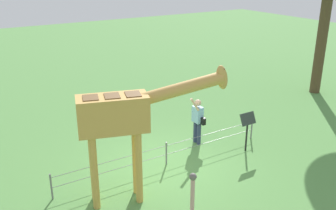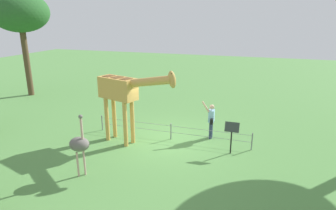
{
  "view_description": "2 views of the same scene",
  "coord_description": "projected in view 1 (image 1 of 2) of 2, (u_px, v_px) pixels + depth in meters",
  "views": [
    {
      "loc": [
        -5.38,
        -8.67,
        5.84
      ],
      "look_at": [
        0.15,
        0.28,
        1.88
      ],
      "focal_mm": 40.71,
      "sensor_mm": 36.0,
      "label": 1
    },
    {
      "loc": [
        3.67,
        -11.34,
        5.3
      ],
      "look_at": [
        -0.1,
        0.02,
        1.64
      ],
      "focal_mm": 31.02,
      "sensor_mm": 36.0,
      "label": 2
    }
  ],
  "objects": [
    {
      "name": "ground_plane",
      "position": [
        169.0,
        166.0,
        11.6
      ],
      "size": [
        60.0,
        60.0,
        0.0
      ],
      "primitive_type": "plane",
      "color": "#568E47"
    },
    {
      "name": "giraffe",
      "position": [
        126.0,
        118.0,
        9.25
      ],
      "size": [
        3.79,
        1.58,
        3.47
      ],
      "color": "gold",
      "rests_on": "ground_plane"
    },
    {
      "name": "visitor",
      "position": [
        198.0,
        119.0,
        12.78
      ],
      "size": [
        0.56,
        0.58,
        1.76
      ],
      "color": "navy",
      "rests_on": "ground_plane"
    },
    {
      "name": "info_sign",
      "position": [
        247.0,
        124.0,
        12.25
      ],
      "size": [
        0.56,
        0.21,
        1.32
      ],
      "color": "black",
      "rests_on": "ground_plane"
    },
    {
      "name": "wire_fence",
      "position": [
        166.0,
        152.0,
        11.58
      ],
      "size": [
        7.05,
        0.05,
        0.75
      ],
      "color": "slate",
      "rests_on": "ground_plane"
    }
  ]
}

